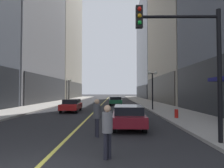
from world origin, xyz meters
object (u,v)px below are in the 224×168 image
at_px(car_maroon, 128,116).
at_px(pedestrian_in_grey_suit, 107,127).
at_px(car_green, 116,100).
at_px(traffic_light_near_right, 193,52).
at_px(street_lamp_right_mid, 152,82).
at_px(fire_hydrant_right, 176,115).
at_px(pedestrian_with_orange_bag, 97,115).
at_px(street_lamp_left_far, 69,85).
at_px(car_red, 72,105).

xyz_separation_m(car_maroon, pedestrian_in_grey_suit, (-1.03, -5.71, 0.29)).
distance_m(car_maroon, car_green, 19.98).
bearing_deg(car_green, traffic_light_near_right, -82.85).
bearing_deg(street_lamp_right_mid, car_maroon, -107.76).
bearing_deg(pedestrian_in_grey_suit, fire_hydrant_right, 61.56).
bearing_deg(car_green, street_lamp_right_mid, -66.48).
bearing_deg(pedestrian_in_grey_suit, car_green, 89.20).
distance_m(pedestrian_with_orange_bag, traffic_light_near_right, 5.08).
xyz_separation_m(street_lamp_right_mid, fire_hydrant_right, (0.50, -7.21, -2.86)).
distance_m(pedestrian_with_orange_bag, street_lamp_left_far, 29.40).
bearing_deg(street_lamp_right_mid, pedestrian_with_orange_bag, -111.03).
relative_size(pedestrian_with_orange_bag, fire_hydrant_right, 2.26).
xyz_separation_m(car_red, street_lamp_left_far, (-3.97, 16.25, 2.54)).
bearing_deg(pedestrian_in_grey_suit, car_red, 106.14).
distance_m(car_maroon, traffic_light_near_right, 5.64).
bearing_deg(street_lamp_left_far, car_red, -76.28).
height_order(pedestrian_in_grey_suit, street_lamp_left_far, street_lamp_left_far).
bearing_deg(pedestrian_with_orange_bag, pedestrian_in_grey_suit, -78.94).
bearing_deg(traffic_light_near_right, car_maroon, 119.57).
relative_size(pedestrian_with_orange_bag, traffic_light_near_right, 0.32).
bearing_deg(car_maroon, pedestrian_in_grey_suit, -100.26).
xyz_separation_m(car_maroon, pedestrian_with_orange_bag, (-1.65, -2.53, 0.34)).
bearing_deg(car_green, car_red, -114.42).
height_order(pedestrian_in_grey_suit, traffic_light_near_right, traffic_light_near_right).
height_order(car_red, pedestrian_in_grey_suit, pedestrian_in_grey_suit).
xyz_separation_m(car_green, fire_hydrant_right, (4.57, -16.57, -0.32)).
relative_size(street_lamp_left_far, street_lamp_right_mid, 1.00).
relative_size(pedestrian_in_grey_suit, street_lamp_right_mid, 0.39).
xyz_separation_m(pedestrian_with_orange_bag, traffic_light_near_right, (4.00, -1.61, 2.68)).
height_order(car_maroon, street_lamp_left_far, street_lamp_left_far).
xyz_separation_m(car_maroon, street_lamp_left_far, (-9.40, 25.75, 2.54)).
bearing_deg(fire_hydrant_right, street_lamp_left_far, 120.75).
distance_m(car_maroon, pedestrian_with_orange_bag, 3.04).
height_order(car_green, traffic_light_near_right, traffic_light_near_right).
bearing_deg(street_lamp_right_mid, fire_hydrant_right, -86.03).
relative_size(pedestrian_in_grey_suit, traffic_light_near_right, 0.31).
height_order(pedestrian_with_orange_bag, street_lamp_left_far, street_lamp_left_far).
bearing_deg(traffic_light_near_right, car_green, 97.15).
bearing_deg(fire_hydrant_right, car_red, 146.83).
relative_size(car_maroon, car_red, 1.03).
relative_size(car_green, pedestrian_with_orange_bag, 2.28).
bearing_deg(pedestrian_with_orange_bag, fire_hydrant_right, 46.87).
distance_m(car_green, traffic_light_near_right, 24.49).
relative_size(pedestrian_in_grey_suit, street_lamp_left_far, 0.39).
height_order(car_red, street_lamp_left_far, street_lamp_left_far).
relative_size(pedestrian_with_orange_bag, pedestrian_in_grey_suit, 1.04).
height_order(car_red, street_lamp_right_mid, street_lamp_right_mid).
height_order(pedestrian_with_orange_bag, fire_hydrant_right, pedestrian_with_orange_bag).
bearing_deg(street_lamp_right_mid, car_green, 113.52).
bearing_deg(car_maroon, traffic_light_near_right, -60.43).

